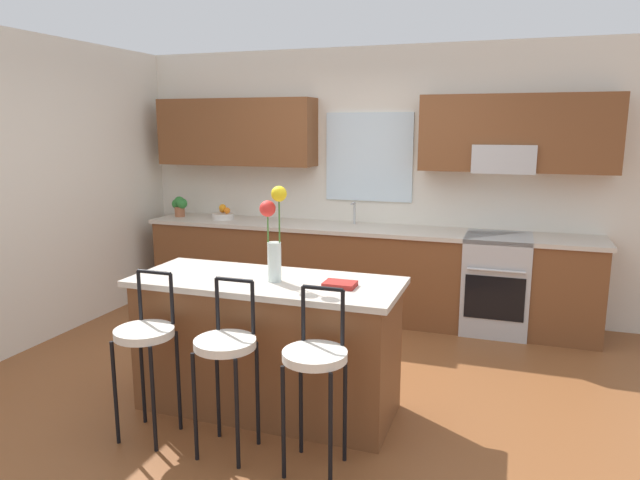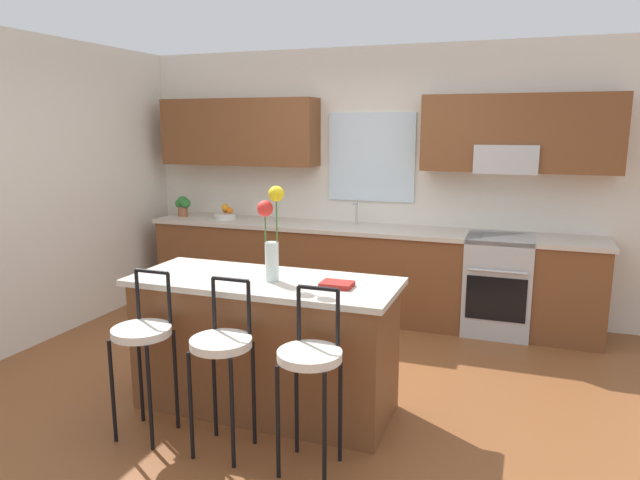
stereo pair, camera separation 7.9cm
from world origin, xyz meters
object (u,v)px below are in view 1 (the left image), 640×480
flower_vase (274,232)px  cookbook (340,284)px  bar_stool_near (145,340)px  bar_stool_far (315,364)px  oven_range (496,283)px  kitchen_island (267,344)px  bar_stool_middle (226,351)px  fruit_bowl_oranges (223,215)px  potted_plant_small (180,205)px

flower_vase → cookbook: flower_vase is taller
bar_stool_near → bar_stool_far: 1.10m
oven_range → kitchen_island: same height
cookbook → bar_stool_middle: bearing=-133.0°
bar_stool_near → cookbook: bearing=27.5°
bar_stool_middle → bar_stool_far: size_ratio=1.00×
kitchen_island → cookbook: 0.70m
kitchen_island → flower_vase: size_ratio=2.87×
bar_stool_far → fruit_bowl_oranges: fruit_bowl_oranges is taller
bar_stool_near → potted_plant_small: potted_plant_small is taller
kitchen_island → fruit_bowl_oranges: 2.65m
fruit_bowl_oranges → kitchen_island: bearing=-55.6°
bar_stool_near → potted_plant_small: (-1.46, 2.72, 0.42)m
oven_range → bar_stool_far: 2.84m
oven_range → bar_stool_middle: size_ratio=0.88×
cookbook → bar_stool_far: bearing=-86.9°
bar_stool_middle → bar_stool_far: 0.55m
potted_plant_small → cookbook: bearing=-40.6°
bar_stool_middle → cookbook: size_ratio=5.21×
kitchen_island → bar_stool_near: 0.82m
kitchen_island → bar_stool_near: (-0.55, -0.58, 0.17)m
bar_stool_middle → bar_stool_far: (0.55, 0.00, 0.00)m
kitchen_island → bar_stool_middle: 0.60m
bar_stool_far → flower_vase: 0.95m
bar_stool_near → bar_stool_middle: (0.55, 0.00, 0.00)m
kitchen_island → potted_plant_small: potted_plant_small is taller
oven_range → fruit_bowl_oranges: (-2.88, 0.03, 0.51)m
bar_stool_middle → cookbook: 0.82m
bar_stool_far → kitchen_island: bearing=133.6°
fruit_bowl_oranges → potted_plant_small: size_ratio=1.06×
bar_stool_far → fruit_bowl_oranges: bearing=126.6°
flower_vase → potted_plant_small: size_ratio=2.77×
bar_stool_far → cookbook: bearing=93.1°
bar_stool_far → cookbook: (-0.03, 0.56, 0.30)m
cookbook → kitchen_island: bearing=177.8°
bar_stool_far → cookbook: 0.63m
oven_range → flower_vase: bearing=-121.7°
cookbook → fruit_bowl_oranges: 2.94m
bar_stool_far → potted_plant_small: size_ratio=4.61×
oven_range → potted_plant_small: potted_plant_small is taller
oven_range → bar_stool_near: bar_stool_near is taller
oven_range → potted_plant_small: size_ratio=4.07×
flower_vase → fruit_bowl_oranges: bearing=125.4°
cookbook → flower_vase: bearing=-178.3°
oven_range → kitchen_island: 2.55m
bar_stool_middle → potted_plant_small: (-2.01, 2.72, 0.42)m
bar_stool_far → oven_range: bearing=72.4°
oven_range → cookbook: cookbook is taller
bar_stool_near → oven_range: bearing=54.0°
bar_stool_middle → flower_vase: 0.82m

